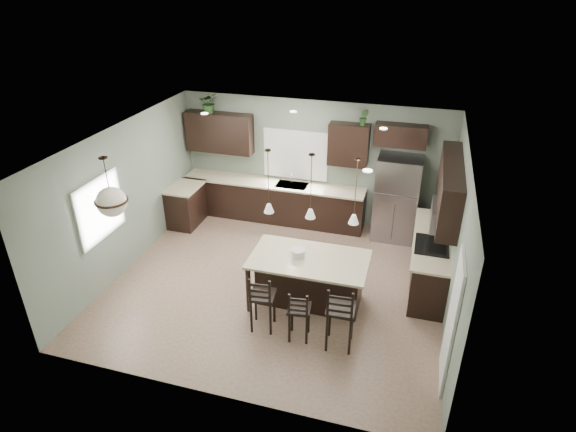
# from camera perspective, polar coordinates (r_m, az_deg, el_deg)

# --- Properties ---
(ground) EXTENTS (6.00, 6.00, 0.00)m
(ground) POSITION_cam_1_polar(r_m,az_deg,el_deg) (9.13, -1.32, -8.01)
(ground) COLOR #9E8466
(ground) RESTS_ON ground
(pantry_door) EXTENTS (0.04, 0.82, 2.04)m
(pantry_door) POSITION_cam_1_polar(r_m,az_deg,el_deg) (7.03, 18.80, -11.89)
(pantry_door) COLOR white
(pantry_door) RESTS_ON ground
(window_back) EXTENTS (1.35, 0.02, 1.00)m
(window_back) POSITION_cam_1_polar(r_m,az_deg,el_deg) (10.83, 0.91, 7.29)
(window_back) COLOR white
(window_back) RESTS_ON room_shell
(window_left) EXTENTS (0.02, 1.10, 1.00)m
(window_left) POSITION_cam_1_polar(r_m,az_deg,el_deg) (9.00, -21.49, 0.83)
(window_left) COLOR white
(window_left) RESTS_ON room_shell
(left_return_cabs) EXTENTS (0.60, 0.90, 0.90)m
(left_return_cabs) POSITION_cam_1_polar(r_m,az_deg,el_deg) (11.19, -12.00, 1.21)
(left_return_cabs) COLOR black
(left_return_cabs) RESTS_ON ground
(left_return_countertop) EXTENTS (0.66, 0.96, 0.04)m
(left_return_countertop) POSITION_cam_1_polar(r_m,az_deg,el_deg) (10.98, -12.15, 3.39)
(left_return_countertop) COLOR #C0B891
(left_return_countertop) RESTS_ON left_return_cabs
(back_lower_cabs) EXTENTS (4.20, 0.60, 0.90)m
(back_lower_cabs) POSITION_cam_1_polar(r_m,az_deg,el_deg) (11.13, -1.75, 1.71)
(back_lower_cabs) COLOR black
(back_lower_cabs) RESTS_ON ground
(back_countertop) EXTENTS (4.20, 0.66, 0.04)m
(back_countertop) POSITION_cam_1_polar(r_m,az_deg,el_deg) (10.92, -1.82, 3.88)
(back_countertop) COLOR #C0B891
(back_countertop) RESTS_ON back_lower_cabs
(sink_inset) EXTENTS (0.70, 0.45, 0.01)m
(sink_inset) POSITION_cam_1_polar(r_m,az_deg,el_deg) (10.79, 0.46, 3.69)
(sink_inset) COLOR gray
(sink_inset) RESTS_ON back_countertop
(faucet) EXTENTS (0.02, 0.02, 0.28)m
(faucet) POSITION_cam_1_polar(r_m,az_deg,el_deg) (10.71, 0.42, 4.33)
(faucet) COLOR silver
(faucet) RESTS_ON back_countertop
(back_upper_left) EXTENTS (1.55, 0.34, 0.90)m
(back_upper_left) POSITION_cam_1_polar(r_m,az_deg,el_deg) (11.13, -8.14, 9.76)
(back_upper_left) COLOR black
(back_upper_left) RESTS_ON room_shell
(back_upper_right) EXTENTS (0.85, 0.34, 0.90)m
(back_upper_right) POSITION_cam_1_polar(r_m,az_deg,el_deg) (10.32, 7.21, 8.38)
(back_upper_right) COLOR black
(back_upper_right) RESTS_ON room_shell
(fridge_header) EXTENTS (1.05, 0.34, 0.45)m
(fridge_header) POSITION_cam_1_polar(r_m,az_deg,el_deg) (10.13, 13.24, 9.28)
(fridge_header) COLOR black
(fridge_header) RESTS_ON room_shell
(right_lower_cabs) EXTENTS (0.60, 2.35, 0.90)m
(right_lower_cabs) POSITION_cam_1_polar(r_m,az_deg,el_deg) (9.32, 16.45, -5.13)
(right_lower_cabs) COLOR black
(right_lower_cabs) RESTS_ON ground
(right_countertop) EXTENTS (0.66, 2.35, 0.04)m
(right_countertop) POSITION_cam_1_polar(r_m,az_deg,el_deg) (9.09, 16.71, -2.62)
(right_countertop) COLOR #C0B891
(right_countertop) RESTS_ON right_lower_cabs
(cooktop) EXTENTS (0.58, 0.75, 0.02)m
(cooktop) POSITION_cam_1_polar(r_m,az_deg,el_deg) (8.83, 16.69, -3.35)
(cooktop) COLOR black
(cooktop) RESTS_ON right_countertop
(wall_oven_front) EXTENTS (0.01, 0.72, 0.60)m
(wall_oven_front) POSITION_cam_1_polar(r_m,az_deg,el_deg) (9.08, 14.48, -5.79)
(wall_oven_front) COLOR gray
(wall_oven_front) RESTS_ON right_lower_cabs
(right_upper_cabs) EXTENTS (0.34, 2.35, 0.90)m
(right_upper_cabs) POSITION_cam_1_polar(r_m,az_deg,el_deg) (8.64, 18.61, 3.17)
(right_upper_cabs) COLOR black
(right_upper_cabs) RESTS_ON room_shell
(microwave) EXTENTS (0.40, 0.75, 0.40)m
(microwave) POSITION_cam_1_polar(r_m,az_deg,el_deg) (8.56, 17.90, 0.05)
(microwave) COLOR gray
(microwave) RESTS_ON right_upper_cabs
(refrigerator) EXTENTS (0.90, 0.74, 1.85)m
(refrigerator) POSITION_cam_1_polar(r_m,az_deg,el_deg) (10.45, 12.73, 2.07)
(refrigerator) COLOR gray
(refrigerator) RESTS_ON ground
(kitchen_island) EXTENTS (2.00, 1.14, 0.92)m
(kitchen_island) POSITION_cam_1_polar(r_m,az_deg,el_deg) (8.41, 2.47, -7.68)
(kitchen_island) COLOR black
(kitchen_island) RESTS_ON ground
(serving_dish) EXTENTS (0.24, 0.24, 0.14)m
(serving_dish) POSITION_cam_1_polar(r_m,az_deg,el_deg) (8.15, 1.17, -4.41)
(serving_dish) COLOR silver
(serving_dish) RESTS_ON kitchen_island
(bar_stool_left) EXTENTS (0.44, 0.44, 1.06)m
(bar_stool_left) POSITION_cam_1_polar(r_m,az_deg,el_deg) (7.85, -3.03, -10.03)
(bar_stool_left) COLOR black
(bar_stool_left) RESTS_ON ground
(bar_stool_center) EXTENTS (0.39, 0.39, 0.95)m
(bar_stool_center) POSITION_cam_1_polar(r_m,az_deg,el_deg) (7.68, 1.34, -11.50)
(bar_stool_center) COLOR black
(bar_stool_center) RESTS_ON ground
(bar_stool_right) EXTENTS (0.46, 0.46, 1.17)m
(bar_stool_right) POSITION_cam_1_polar(r_m,az_deg,el_deg) (7.52, 6.23, -11.63)
(bar_stool_right) COLOR black
(bar_stool_right) RESTS_ON ground
(pendant_left) EXTENTS (0.17, 0.17, 1.10)m
(pendant_left) POSITION_cam_1_polar(r_m,az_deg,el_deg) (7.69, -2.35, 4.08)
(pendant_left) COLOR white
(pendant_left) RESTS_ON room_shell
(pendant_center) EXTENTS (0.17, 0.17, 1.10)m
(pendant_center) POSITION_cam_1_polar(r_m,az_deg,el_deg) (7.52, 2.74, 3.49)
(pendant_center) COLOR white
(pendant_center) RESTS_ON room_shell
(pendant_right) EXTENTS (0.17, 0.17, 1.10)m
(pendant_right) POSITION_cam_1_polar(r_m,az_deg,el_deg) (7.41, 8.02, 2.85)
(pendant_right) COLOR white
(pendant_right) RESTS_ON room_shell
(chandelier) EXTENTS (0.52, 0.52, 0.99)m
(chandelier) POSITION_cam_1_polar(r_m,az_deg,el_deg) (7.86, -20.49, 3.25)
(chandelier) COLOR beige
(chandelier) RESTS_ON room_shell
(plant_back_left) EXTENTS (0.50, 0.46, 0.45)m
(plant_back_left) POSITION_cam_1_polar(r_m,az_deg,el_deg) (10.99, -9.32, 13.12)
(plant_back_left) COLOR #264D21
(plant_back_left) RESTS_ON back_upper_left
(plant_back_right) EXTENTS (0.21, 0.18, 0.34)m
(plant_back_right) POSITION_cam_1_polar(r_m,az_deg,el_deg) (10.07, 9.00, 11.48)
(plant_back_right) COLOR #294F22
(plant_back_right) RESTS_ON back_upper_right
(room_shell) EXTENTS (6.00, 6.00, 6.00)m
(room_shell) POSITION_cam_1_polar(r_m,az_deg,el_deg) (8.25, -1.44, 1.61)
(room_shell) COLOR slate
(room_shell) RESTS_ON ground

